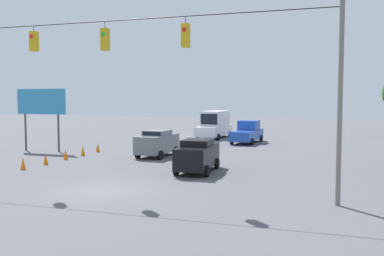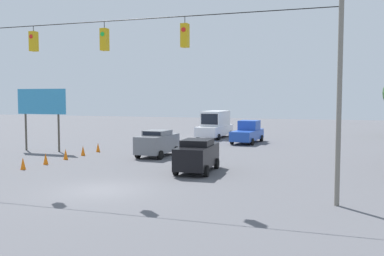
% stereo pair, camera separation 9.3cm
% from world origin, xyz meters
% --- Properties ---
extents(ground_plane, '(140.00, 140.00, 0.00)m').
position_xyz_m(ground_plane, '(0.00, 0.00, 0.00)').
color(ground_plane, '#56565B').
extents(overhead_signal_span, '(21.17, 0.38, 8.55)m').
position_xyz_m(overhead_signal_span, '(-0.03, -0.50, 5.32)').
color(overhead_signal_span, slate).
rests_on(overhead_signal_span, ground_plane).
extents(box_truck_white_withflow_deep, '(2.71, 6.62, 2.89)m').
position_xyz_m(box_truck_white_withflow_deep, '(1.84, -26.79, 1.42)').
color(box_truck_white_withflow_deep, silver).
rests_on(box_truck_white_withflow_deep, ground_plane).
extents(sedan_grey_withflow_mid, '(2.18, 4.22, 1.94)m').
position_xyz_m(sedan_grey_withflow_mid, '(2.02, -11.45, 1.01)').
color(sedan_grey_withflow_mid, slate).
rests_on(sedan_grey_withflow_mid, ground_plane).
extents(sedan_black_crossing_near, '(2.15, 4.40, 1.91)m').
position_xyz_m(sedan_black_crossing_near, '(-2.77, -6.14, 1.00)').
color(sedan_black_crossing_near, black).
rests_on(sedan_black_crossing_near, ground_plane).
extents(pickup_truck_blue_oncoming_deep, '(2.46, 5.51, 2.12)m').
position_xyz_m(pickup_truck_blue_oncoming_deep, '(-2.46, -22.94, 0.98)').
color(pickup_truck_blue_oncoming_deep, '#234CB2').
rests_on(pickup_truck_blue_oncoming_deep, ground_plane).
extents(traffic_cone_nearest, '(0.33, 0.33, 0.75)m').
position_xyz_m(traffic_cone_nearest, '(7.46, -3.57, 0.37)').
color(traffic_cone_nearest, orange).
rests_on(traffic_cone_nearest, ground_plane).
extents(traffic_cone_second, '(0.33, 0.33, 0.75)m').
position_xyz_m(traffic_cone_second, '(7.40, -5.63, 0.37)').
color(traffic_cone_second, orange).
rests_on(traffic_cone_second, ground_plane).
extents(traffic_cone_third, '(0.33, 0.33, 0.75)m').
position_xyz_m(traffic_cone_third, '(7.49, -7.93, 0.37)').
color(traffic_cone_third, orange).
rests_on(traffic_cone_third, ground_plane).
extents(traffic_cone_fourth, '(0.33, 0.33, 0.75)m').
position_xyz_m(traffic_cone_fourth, '(7.47, -10.08, 0.37)').
color(traffic_cone_fourth, orange).
rests_on(traffic_cone_fourth, ground_plane).
extents(traffic_cone_fifth, '(0.33, 0.33, 0.75)m').
position_xyz_m(traffic_cone_fifth, '(7.53, -12.32, 0.37)').
color(traffic_cone_fifth, orange).
rests_on(traffic_cone_fifth, ground_plane).
extents(roadside_billboard, '(4.54, 0.16, 5.04)m').
position_xyz_m(roadside_billboard, '(12.15, -11.45, 3.71)').
color(roadside_billboard, '#4C473D').
rests_on(roadside_billboard, ground_plane).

